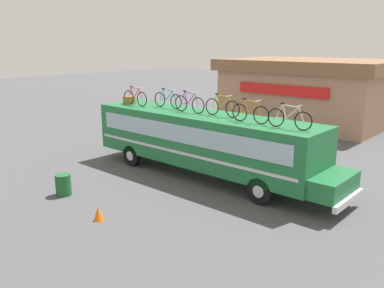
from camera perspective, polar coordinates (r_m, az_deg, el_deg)
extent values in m
plane|color=#4C4C4F|center=(18.51, 1.33, -4.41)|extent=(120.00, 120.00, 0.00)
cube|color=#1E6B38|center=(18.03, 1.36, 0.86)|extent=(11.34, 2.57, 2.21)
cube|color=#1E6B38|center=(15.16, 19.51, -5.50)|extent=(1.01, 2.36, 0.71)
cube|color=#99B7C6|center=(17.00, -1.47, 1.40)|extent=(10.43, 0.04, 0.76)
cube|color=#99B7C6|center=(18.93, 3.91, 2.69)|extent=(10.43, 0.04, 0.76)
cube|color=silver|center=(17.20, -1.46, -1.31)|extent=(10.89, 0.03, 0.12)
cube|color=silver|center=(19.12, 3.88, 0.24)|extent=(10.89, 0.03, 0.12)
cube|color=silver|center=(15.13, 21.36, -7.47)|extent=(0.16, 2.44, 0.24)
cylinder|color=black|center=(15.32, 9.64, -6.57)|extent=(1.03, 0.28, 1.03)
cylinder|color=silver|center=(15.32, 9.64, -6.57)|extent=(0.47, 0.30, 0.47)
cylinder|color=black|center=(17.21, 13.72, -4.46)|extent=(1.03, 0.28, 1.03)
cylinder|color=silver|center=(17.21, 13.72, -4.46)|extent=(0.47, 0.30, 0.47)
cylinder|color=black|center=(19.99, -8.52, -1.61)|extent=(1.03, 0.28, 1.03)
cylinder|color=silver|center=(19.99, -8.52, -1.61)|extent=(0.47, 0.30, 0.47)
cylinder|color=black|center=(21.46, -3.85, -0.39)|extent=(1.03, 0.28, 1.03)
cylinder|color=silver|center=(21.46, -3.85, -0.39)|extent=(0.47, 0.30, 0.47)
cube|color=olive|center=(20.95, -8.92, 6.18)|extent=(0.53, 0.38, 0.39)
torus|color=black|center=(20.71, -8.98, 6.55)|extent=(0.73, 0.04, 0.73)
torus|color=black|center=(19.96, -7.14, 6.33)|extent=(0.73, 0.04, 0.73)
cylinder|color=red|center=(20.45, -8.47, 7.25)|extent=(0.19, 0.04, 0.52)
cylinder|color=red|center=(20.22, -7.91, 7.14)|extent=(0.47, 0.04, 0.50)
cylinder|color=red|center=(20.26, -8.09, 7.87)|extent=(0.60, 0.04, 0.07)
cylinder|color=red|center=(20.57, -8.64, 6.54)|extent=(0.38, 0.03, 0.05)
cylinder|color=red|center=(20.60, -8.81, 7.25)|extent=(0.25, 0.03, 0.54)
cylinder|color=red|center=(19.99, -7.33, 7.05)|extent=(0.21, 0.03, 0.51)
cylinder|color=silver|center=(20.03, -7.53, 7.91)|extent=(0.03, 0.44, 0.03)
ellipsoid|color=black|center=(20.48, -8.64, 8.08)|extent=(0.20, 0.08, 0.06)
torus|color=black|center=(19.81, -4.60, 6.32)|extent=(0.71, 0.04, 0.71)
torus|color=black|center=(19.05, -2.30, 6.04)|extent=(0.71, 0.04, 0.71)
cylinder|color=#197FDB|center=(19.55, -3.94, 7.02)|extent=(0.21, 0.04, 0.51)
cylinder|color=#197FDB|center=(19.32, -3.25, 6.90)|extent=(0.51, 0.04, 0.49)
cylinder|color=#197FDB|center=(19.35, -3.45, 7.65)|extent=(0.66, 0.04, 0.07)
cylinder|color=#197FDB|center=(19.66, -4.18, 6.30)|extent=(0.42, 0.03, 0.05)
cylinder|color=#197FDB|center=(19.69, -4.37, 7.04)|extent=(0.27, 0.03, 0.53)
cylinder|color=#197FDB|center=(19.08, -2.52, 6.79)|extent=(0.23, 0.03, 0.50)
cylinder|color=silver|center=(19.11, -2.75, 7.68)|extent=(0.03, 0.44, 0.03)
ellipsoid|color=black|center=(19.57, -4.14, 7.88)|extent=(0.20, 0.08, 0.06)
torus|color=black|center=(18.41, -1.56, 5.80)|extent=(0.73, 0.04, 0.73)
torus|color=black|center=(17.73, 0.86, 5.49)|extent=(0.73, 0.04, 0.73)
cylinder|color=purple|center=(18.16, -0.86, 6.58)|extent=(0.20, 0.04, 0.53)
cylinder|color=purple|center=(17.96, -0.13, 6.44)|extent=(0.48, 0.04, 0.51)
cylinder|color=purple|center=(17.98, -0.33, 7.28)|extent=(0.62, 0.04, 0.07)
cylinder|color=purple|center=(18.28, -1.12, 5.78)|extent=(0.39, 0.03, 0.05)
cylinder|color=purple|center=(18.30, -1.31, 6.60)|extent=(0.25, 0.03, 0.55)
cylinder|color=purple|center=(17.76, 0.64, 6.32)|extent=(0.21, 0.03, 0.51)
cylinder|color=silver|center=(17.78, 0.42, 7.30)|extent=(0.03, 0.44, 0.03)
ellipsoid|color=black|center=(18.18, -1.05, 7.53)|extent=(0.20, 0.08, 0.06)
torus|color=black|center=(17.47, 2.88, 5.33)|extent=(0.73, 0.04, 0.73)
torus|color=black|center=(16.82, 5.78, 4.93)|extent=(0.73, 0.04, 0.73)
cylinder|color=#B2B20C|center=(17.23, 3.74, 6.11)|extent=(0.21, 0.04, 0.52)
cylinder|color=#B2B20C|center=(17.03, 4.61, 5.95)|extent=(0.50, 0.04, 0.50)
cylinder|color=#B2B20C|center=(17.05, 4.39, 6.82)|extent=(0.65, 0.04, 0.07)
cylinder|color=#B2B20C|center=(17.34, 3.41, 5.29)|extent=(0.41, 0.03, 0.05)
cylinder|color=#B2B20C|center=(17.36, 3.20, 6.15)|extent=(0.27, 0.03, 0.54)
cylinder|color=#B2B20C|center=(16.84, 5.53, 5.80)|extent=(0.23, 0.03, 0.51)
cylinder|color=silver|center=(16.85, 5.28, 6.83)|extent=(0.03, 0.44, 0.03)
ellipsoid|color=black|center=(17.24, 3.53, 7.11)|extent=(0.20, 0.08, 0.06)
torus|color=black|center=(16.12, 6.79, 4.49)|extent=(0.71, 0.04, 0.71)
torus|color=black|center=(15.58, 9.78, 4.05)|extent=(0.71, 0.04, 0.71)
cylinder|color=orange|center=(15.91, 7.70, 5.32)|extent=(0.19, 0.04, 0.51)
cylinder|color=orange|center=(15.75, 8.59, 5.14)|extent=(0.46, 0.04, 0.49)
cylinder|color=orange|center=(15.76, 8.38, 6.07)|extent=(0.60, 0.04, 0.07)
cylinder|color=orange|center=(16.01, 7.34, 4.44)|extent=(0.38, 0.03, 0.05)
cylinder|color=orange|center=(16.02, 7.14, 5.36)|extent=(0.25, 0.03, 0.53)
cylinder|color=orange|center=(15.59, 9.54, 4.97)|extent=(0.21, 0.03, 0.50)
cylinder|color=silver|center=(15.60, 9.31, 6.07)|extent=(0.03, 0.44, 0.03)
ellipsoid|color=black|center=(15.92, 7.49, 6.38)|extent=(0.20, 0.08, 0.06)
torus|color=black|center=(15.25, 11.82, 3.71)|extent=(0.70, 0.04, 0.70)
torus|color=black|center=(14.75, 15.52, 3.14)|extent=(0.70, 0.04, 0.70)
cylinder|color=white|center=(15.05, 12.96, 4.53)|extent=(0.21, 0.04, 0.50)
cylinder|color=white|center=(14.90, 14.06, 4.31)|extent=(0.51, 0.04, 0.48)
cylinder|color=white|center=(14.90, 13.82, 5.27)|extent=(0.66, 0.04, 0.07)
cylinder|color=white|center=(15.15, 12.51, 3.64)|extent=(0.42, 0.03, 0.05)
cylinder|color=white|center=(15.15, 12.27, 4.59)|extent=(0.27, 0.03, 0.52)
cylinder|color=white|center=(14.75, 15.23, 4.10)|extent=(0.23, 0.03, 0.48)
cylinder|color=silver|center=(14.75, 14.96, 5.24)|extent=(0.03, 0.44, 0.03)
ellipsoid|color=black|center=(15.05, 12.72, 5.63)|extent=(0.20, 0.08, 0.06)
cube|color=tan|center=(31.94, 16.23, 6.46)|extent=(11.15, 8.23, 3.89)
cube|color=brown|center=(31.74, 16.53, 10.69)|extent=(12.04, 8.89, 0.84)
cube|color=red|center=(28.12, 12.57, 7.47)|extent=(6.69, 0.16, 0.70)
cylinder|color=#1E592D|center=(16.78, -17.81, -5.54)|extent=(0.61, 0.61, 0.85)
cone|color=orange|center=(14.22, -13.16, -9.59)|extent=(0.35, 0.35, 0.50)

